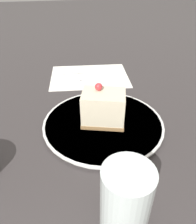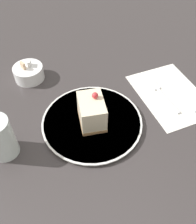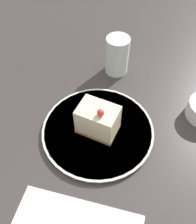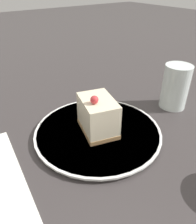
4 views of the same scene
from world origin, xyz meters
name	(u,v)px [view 4 (image 4 of 4)]	position (x,y,z in m)	size (l,w,h in m)	color
ground_plane	(85,127)	(0.00, 0.00, 0.00)	(4.00, 4.00, 0.00)	#383333
plate	(98,132)	(-0.01, 0.04, 0.01)	(0.28, 0.28, 0.01)	silver
cake_slice	(98,115)	(-0.01, 0.04, 0.05)	(0.09, 0.11, 0.09)	#9E7547
drinking_glass	(175,87)	(-0.24, 0.05, 0.06)	(0.07, 0.07, 0.11)	silver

